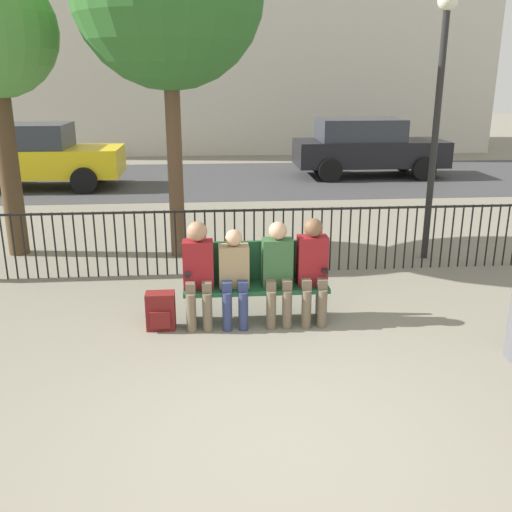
# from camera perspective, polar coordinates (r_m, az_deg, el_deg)

# --- Properties ---
(ground_plane) EXTENTS (80.00, 80.00, 0.00)m
(ground_plane) POSITION_cam_1_polar(r_m,az_deg,el_deg) (4.72, 2.48, -17.95)
(ground_plane) COLOR gray
(park_bench) EXTENTS (1.65, 0.45, 0.92)m
(park_bench) POSITION_cam_1_polar(r_m,az_deg,el_deg) (6.61, -0.06, -2.35)
(park_bench) COLOR #194728
(park_bench) RESTS_ON ground
(seated_person_0) EXTENTS (0.34, 0.39, 1.22)m
(seated_person_0) POSITION_cam_1_polar(r_m,az_deg,el_deg) (6.41, -5.79, -1.21)
(seated_person_0) COLOR brown
(seated_person_0) RESTS_ON ground
(seated_person_1) EXTENTS (0.34, 0.39, 1.12)m
(seated_person_1) POSITION_cam_1_polar(r_m,az_deg,el_deg) (6.43, -2.20, -1.69)
(seated_person_1) COLOR navy
(seated_person_1) RESTS_ON ground
(seated_person_2) EXTENTS (0.34, 0.39, 1.20)m
(seated_person_2) POSITION_cam_1_polar(r_m,az_deg,el_deg) (6.46, 2.18, -1.18)
(seated_person_2) COLOR brown
(seated_person_2) RESTS_ON ground
(seated_person_3) EXTENTS (0.34, 0.39, 1.23)m
(seated_person_3) POSITION_cam_1_polar(r_m,az_deg,el_deg) (6.51, 5.69, -0.92)
(seated_person_3) COLOR brown
(seated_person_3) RESTS_ON ground
(backpack) EXTENTS (0.32, 0.24, 0.43)m
(backpack) POSITION_cam_1_polar(r_m,az_deg,el_deg) (6.54, -9.51, -5.47)
(backpack) COLOR maroon
(backpack) RESTS_ON ground
(fence_railing) EXTENTS (9.01, 0.03, 0.95)m
(fence_railing) POSITION_cam_1_polar(r_m,az_deg,el_deg) (8.17, -1.14, 2.05)
(fence_railing) COLOR black
(fence_railing) RESTS_ON ground
(lamp_post) EXTENTS (0.28, 0.28, 3.88)m
(lamp_post) POSITION_cam_1_polar(r_m,az_deg,el_deg) (9.01, 17.87, 15.50)
(lamp_post) COLOR black
(lamp_post) RESTS_ON ground
(street_surface) EXTENTS (24.00, 6.00, 0.01)m
(street_surface) POSITION_cam_1_polar(r_m,az_deg,el_deg) (16.05, -2.94, 7.69)
(street_surface) COLOR #3D3D3F
(street_surface) RESTS_ON ground
(parked_car_0) EXTENTS (4.20, 1.94, 1.62)m
(parked_car_0) POSITION_cam_1_polar(r_m,az_deg,el_deg) (15.68, -21.40, 9.39)
(parked_car_0) COLOR yellow
(parked_car_0) RESTS_ON ground
(parked_car_1) EXTENTS (4.20, 1.94, 1.62)m
(parked_car_1) POSITION_cam_1_polar(r_m,az_deg,el_deg) (16.72, 11.01, 10.69)
(parked_car_1) COLOR black
(parked_car_1) RESTS_ON ground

